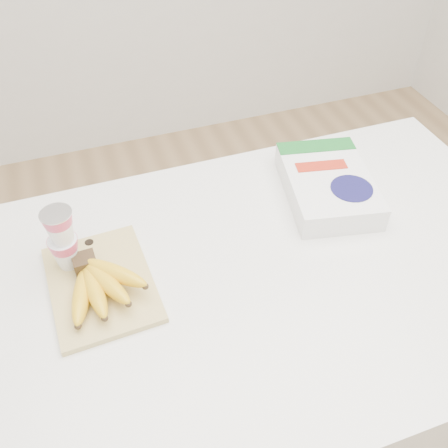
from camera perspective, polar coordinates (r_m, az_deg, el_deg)
name	(u,v)px	position (r m, az deg, el deg)	size (l,w,h in m)	color
room	(303,109)	(0.87, 9.00, 12.86)	(4.00, 4.00, 4.00)	tan
table	(270,373)	(1.52, 5.26, -16.56)	(1.27, 0.85, 0.95)	silver
cutting_board	(101,284)	(1.11, -13.85, -6.65)	(0.21, 0.29, 0.01)	tan
bananas	(98,283)	(1.06, -14.16, -6.60)	(0.18, 0.19, 0.07)	#382816
yogurt_stack	(62,238)	(1.10, -18.01, -1.52)	(0.07, 0.07, 0.15)	white
cereal_box	(328,185)	(1.30, 11.75, 4.43)	(0.26, 0.34, 0.07)	white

